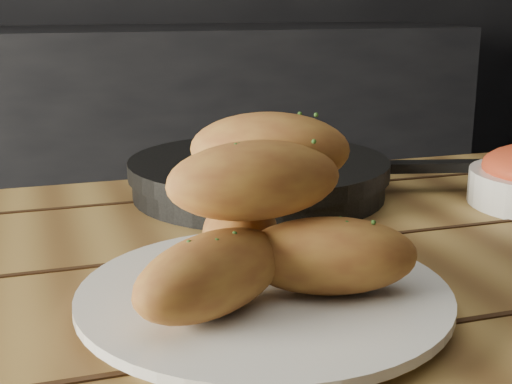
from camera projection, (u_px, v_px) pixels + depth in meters
name	position (u px, v px, depth m)	size (l,w,h in m)	color
counter	(15.00, 181.00, 2.16)	(2.80, 0.60, 0.90)	black
plate	(264.00, 298.00, 0.55)	(0.29, 0.29, 0.02)	white
bread_rolls	(261.00, 219.00, 0.54)	(0.24, 0.21, 0.13)	#A9772F
skillet	(260.00, 176.00, 0.88)	(0.45, 0.32, 0.05)	black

